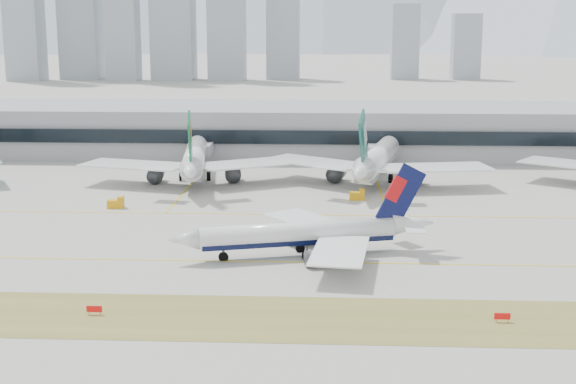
# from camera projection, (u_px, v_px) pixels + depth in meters

# --- Properties ---
(ground) EXTENTS (3000.00, 3000.00, 0.00)m
(ground) POSITION_uv_depth(u_px,v_px,m) (276.00, 254.00, 142.69)
(ground) COLOR #9C9A92
(ground) RESTS_ON ground
(taxiing_airliner) EXTENTS (47.22, 40.27, 16.16)m
(taxiing_airliner) POSITION_uv_depth(u_px,v_px,m) (308.00, 234.00, 140.92)
(taxiing_airliner) COLOR white
(taxiing_airliner) RESTS_ON ground
(widebody_eva) EXTENTS (58.53, 57.69, 21.02)m
(widebody_eva) POSITION_uv_depth(u_px,v_px,m) (194.00, 160.00, 207.75)
(widebody_eva) COLOR white
(widebody_eva) RESTS_ON ground
(widebody_cathay) EXTENTS (58.98, 58.61, 21.48)m
(widebody_cathay) POSITION_uv_depth(u_px,v_px,m) (376.00, 161.00, 205.96)
(widebody_cathay) COLOR white
(widebody_cathay) RESTS_ON ground
(terminal) EXTENTS (280.00, 43.10, 15.00)m
(terminal) POSITION_uv_depth(u_px,v_px,m) (300.00, 129.00, 253.41)
(terminal) COLOR gray
(terminal) RESTS_ON ground
(hold_sign_left) EXTENTS (2.20, 0.15, 1.35)m
(hold_sign_left) POSITION_uv_depth(u_px,v_px,m) (94.00, 309.00, 112.40)
(hold_sign_left) COLOR red
(hold_sign_left) RESTS_ON ground
(hold_sign_right) EXTENTS (2.20, 0.15, 1.35)m
(hold_sign_right) POSITION_uv_depth(u_px,v_px,m) (502.00, 316.00, 109.59)
(hold_sign_right) COLOR red
(hold_sign_right) RESTS_ON ground
(gse_c) EXTENTS (3.55, 2.00, 2.60)m
(gse_c) POSITION_uv_depth(u_px,v_px,m) (358.00, 195.00, 186.46)
(gse_c) COLOR orange
(gse_c) RESTS_ON ground
(gse_b) EXTENTS (3.55, 2.00, 2.60)m
(gse_b) POSITION_uv_depth(u_px,v_px,m) (116.00, 203.00, 178.16)
(gse_b) COLOR orange
(gse_b) RESTS_ON ground
(city_skyline) EXTENTS (342.00, 49.80, 140.00)m
(city_skyline) POSITION_uv_depth(u_px,v_px,m) (170.00, 11.00, 581.03)
(city_skyline) COLOR #8C959F
(city_skyline) RESTS_ON ground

